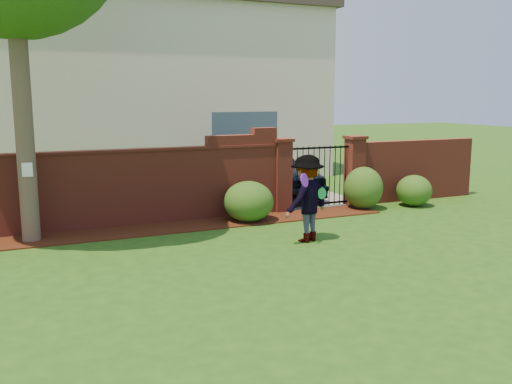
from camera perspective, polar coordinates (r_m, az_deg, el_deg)
name	(u,v)px	position (r m, az deg, el deg)	size (l,w,h in m)	color
ground	(260,265)	(9.97, 0.41, -7.46)	(80.00, 80.00, 0.01)	#234A12
mulch_bed	(160,229)	(12.72, -9.74, -3.70)	(11.10, 1.08, 0.03)	#321409
brick_wall	(104,187)	(12.98, -15.12, 0.47)	(8.70, 0.31, 2.16)	maroon
brick_wall_return	(414,170)	(16.60, 15.70, 2.15)	(4.00, 0.25, 1.70)	maroon
pillar_left	(281,175)	(14.30, 2.60, 1.76)	(0.50, 0.50, 1.88)	maroon
pillar_right	(354,170)	(15.40, 9.95, 2.20)	(0.50, 0.50, 1.88)	maroon
iron_gate	(319,176)	(14.83, 6.40, 1.60)	(1.78, 0.03, 1.60)	black
driveway	(257,186)	(18.49, 0.11, 0.62)	(3.20, 8.00, 0.01)	slate
house	(151,89)	(21.25, -10.64, 10.19)	(12.40, 6.40, 6.30)	beige
car	(271,172)	(16.40, 1.55, 2.09)	(1.78, 4.43, 1.51)	black
paper_notice	(27,170)	(11.98, -22.19, 2.11)	(0.20, 0.01, 0.28)	white
shrub_left	(249,202)	(13.21, -0.76, -0.98)	(1.18, 1.18, 0.97)	#1E4C16
shrub_middle	(363,188)	(14.94, 10.85, 0.40)	(1.01, 1.01, 1.11)	#1E4C16
shrub_right	(414,191)	(15.69, 15.74, 0.14)	(0.95, 0.95, 0.84)	#1E4C16
man	(308,199)	(11.40, 5.32, -0.68)	(1.15, 0.66, 1.77)	gray
frisbee_purple	(305,180)	(10.97, 4.94, 1.20)	(0.28, 0.28, 0.03)	purple
frisbee_green	(322,193)	(11.51, 6.69, -0.14)	(0.24, 0.24, 0.02)	green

